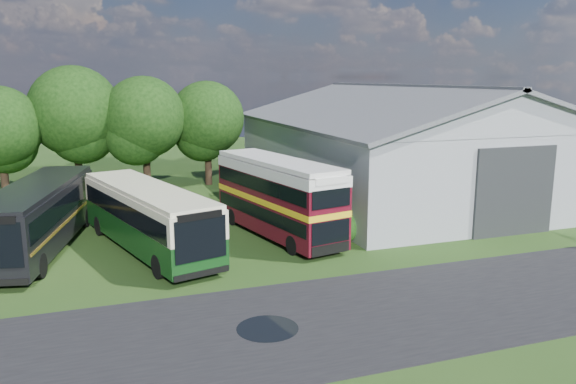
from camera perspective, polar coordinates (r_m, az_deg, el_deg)
name	(u,v)px	position (r m, az deg, el deg)	size (l,w,h in m)	color
ground	(281,293)	(23.40, -0.75, -10.26)	(120.00, 120.00, 0.00)	#1C3A12
asphalt_road	(381,312)	(21.99, 9.42, -11.91)	(60.00, 8.00, 0.02)	black
puddle	(267,329)	(20.36, -2.10, -13.74)	(2.20, 2.20, 0.01)	black
storage_shed	(403,139)	(42.88, 11.57, 5.28)	(18.80, 24.80, 8.15)	gray
tree_mid	(74,111)	(45.48, -20.87, 7.66)	(6.80, 6.80, 9.60)	black
tree_right_a	(144,117)	(44.67, -14.39, 7.35)	(6.26, 6.26, 8.83)	black
tree_right_b	(207,118)	(46.18, -8.23, 7.41)	(5.98, 5.98, 8.45)	black
shrub_front	(343,241)	(30.65, 5.63, -4.97)	(1.70, 1.70, 1.70)	#194714
shrub_mid	(329,232)	(32.40, 4.14, -4.03)	(1.60, 1.60, 1.60)	#194714
shrub_back	(315,223)	(34.18, 2.81, -3.18)	(1.80, 1.80, 1.80)	#194714
bus_green_single	(148,217)	(29.36, -14.06, -2.46)	(5.96, 12.28, 3.30)	black
bus_maroon_double	(278,198)	(31.00, -1.04, -0.61)	(4.62, 10.38, 4.33)	black
bus_dark_single	(38,215)	(31.24, -24.02, -2.18)	(5.42, 12.69, 3.41)	black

